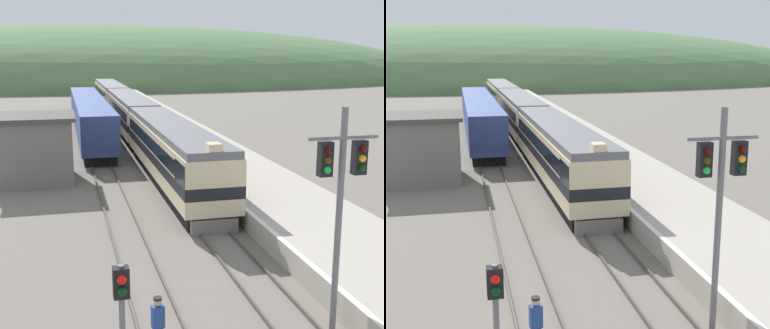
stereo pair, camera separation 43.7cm
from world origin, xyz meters
TOP-DOWN VIEW (x-y plane):
  - track_main at (0.00, 70.00)m, footprint 1.52×180.00m
  - track_siding at (-4.10, 70.00)m, footprint 1.52×180.00m
  - platform at (4.39, 50.00)m, footprint 5.64×140.00m
  - distant_hills at (0.00, 143.82)m, footprint 212.68×95.70m
  - station_shed at (-8.77, 28.21)m, footprint 5.62×5.41m
  - express_train_lead_car at (0.00, 24.98)m, footprint 2.98×20.37m
  - carriage_second at (0.00, 46.61)m, footprint 2.97×20.66m
  - carriage_third at (0.00, 68.15)m, footprint 2.97×20.66m
  - siding_train at (-4.10, 46.41)m, footprint 2.90×30.99m
  - signal_mast_main at (1.14, 5.80)m, footprint 2.20×0.42m
  - signal_post_siding at (-5.69, 2.98)m, footprint 0.36×0.42m
  - track_worker at (-4.41, 5.73)m, footprint 0.39×0.27m

SIDE VIEW (x-z plane):
  - distant_hills at x=0.00m, z-range -15.13..15.13m
  - track_main at x=0.00m, z-range 0.00..0.16m
  - track_siding at x=-4.10m, z-range 0.00..0.16m
  - platform at x=4.39m, z-range -0.01..1.03m
  - track_worker at x=-4.41m, z-range 0.13..1.93m
  - siding_train at x=-4.10m, z-range 0.06..3.92m
  - carriage_second at x=0.00m, z-range 0.18..4.17m
  - carriage_third at x=0.00m, z-range 0.18..4.17m
  - express_train_lead_car at x=0.00m, z-range 0.01..4.36m
  - station_shed at x=-8.77m, z-range 0.02..4.45m
  - signal_post_siding at x=-5.69m, z-range 0.87..4.87m
  - signal_mast_main at x=1.14m, z-range 1.08..8.09m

